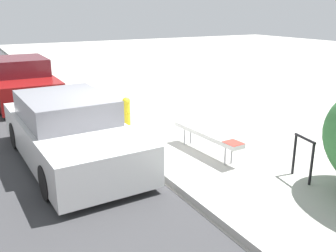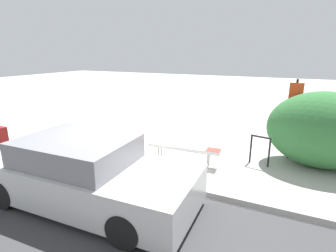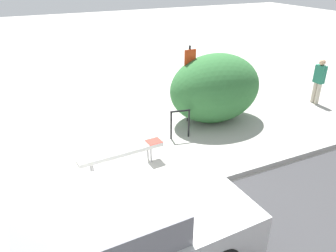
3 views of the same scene
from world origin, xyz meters
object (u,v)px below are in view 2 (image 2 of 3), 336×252
object	(u,v)px
bench	(184,148)
sign_post	(293,112)
parked_car_near	(85,174)
bike_rack	(260,147)
fire_hydrant	(87,142)

from	to	relation	value
bench	sign_post	size ratio (longest dim) A/B	0.89
parked_car_near	bench	bearing A→B (deg)	66.15
bike_rack	fire_hydrant	world-z (taller)	bike_rack
bench	parked_car_near	xyz separation A→B (m)	(-1.07, -2.69, 0.18)
sign_post	fire_hydrant	bearing A→B (deg)	-157.04
fire_hydrant	parked_car_near	bearing A→B (deg)	-48.63
fire_hydrant	parked_car_near	xyz separation A→B (m)	(1.77, -2.01, 0.22)
fire_hydrant	parked_car_near	size ratio (longest dim) A/B	0.17
bike_rack	parked_car_near	size ratio (longest dim) A/B	0.18
fire_hydrant	sign_post	bearing A→B (deg)	22.96
bike_rack	fire_hydrant	xyz separation A→B (m)	(-4.76, -1.47, -0.09)
sign_post	fire_hydrant	world-z (taller)	sign_post
bike_rack	parked_car_near	xyz separation A→B (m)	(-2.98, -3.49, 0.13)
sign_post	parked_car_near	world-z (taller)	sign_post
bench	fire_hydrant	bearing A→B (deg)	-170.34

